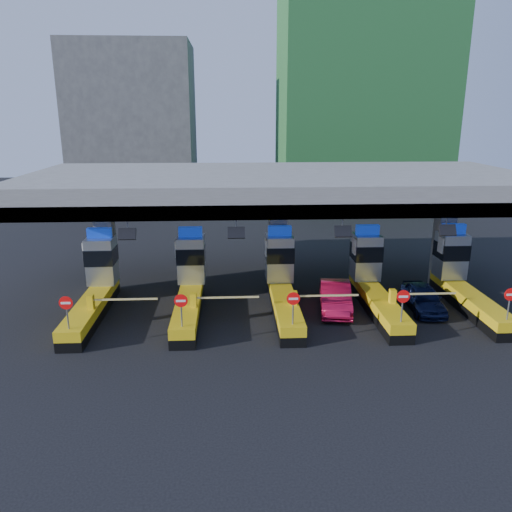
{
  "coord_description": "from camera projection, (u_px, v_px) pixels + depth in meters",
  "views": [
    {
      "loc": [
        -2.76,
        -25.4,
        10.2
      ],
      "look_at": [
        -1.43,
        0.0,
        2.93
      ],
      "focal_mm": 35.0,
      "sensor_mm": 36.0,
      "label": 1
    }
  ],
  "objects": [
    {
      "name": "bg_building_concrete",
      "position": [
        134.0,
        124.0,
        58.72
      ],
      "size": [
        14.0,
        10.0,
        18.0
      ],
      "primitive_type": "cube",
      "color": "#4C4C49",
      "rests_on": "ground"
    },
    {
      "name": "toll_lane_left",
      "position": [
        190.0,
        283.0,
        26.96
      ],
      "size": [
        4.43,
        8.0,
        4.16
      ],
      "color": "black",
      "rests_on": "ground"
    },
    {
      "name": "toll_lane_far_left",
      "position": [
        96.0,
        284.0,
        26.71
      ],
      "size": [
        4.43,
        8.0,
        4.16
      ],
      "color": "black",
      "rests_on": "ground"
    },
    {
      "name": "red_car",
      "position": [
        335.0,
        297.0,
        26.74
      ],
      "size": [
        2.21,
        4.67,
        1.48
      ],
      "primitive_type": "imported",
      "rotation": [
        0.0,
        0.0,
        -0.15
      ],
      "color": "maroon",
      "rests_on": "ground"
    },
    {
      "name": "toll_canopy",
      "position": [
        278.0,
        188.0,
        28.4
      ],
      "size": [
        28.0,
        12.09,
        7.0
      ],
      "color": "slate",
      "rests_on": "ground"
    },
    {
      "name": "toll_lane_center",
      "position": [
        282.0,
        281.0,
        27.21
      ],
      "size": [
        4.43,
        8.0,
        4.16
      ],
      "color": "black",
      "rests_on": "ground"
    },
    {
      "name": "toll_lane_right",
      "position": [
        372.0,
        280.0,
        27.47
      ],
      "size": [
        4.43,
        8.0,
        4.16
      ],
      "color": "black",
      "rests_on": "ground"
    },
    {
      "name": "van",
      "position": [
        423.0,
        298.0,
        26.75
      ],
      "size": [
        1.88,
        4.18,
        1.4
      ],
      "primitive_type": "imported",
      "rotation": [
        0.0,
        0.0,
        -0.06
      ],
      "color": "black",
      "rests_on": "ground"
    },
    {
      "name": "toll_lane_far_right",
      "position": [
        461.0,
        278.0,
        27.72
      ],
      "size": [
        4.43,
        8.0,
        4.16
      ],
      "color": "black",
      "rests_on": "ground"
    },
    {
      "name": "bg_building_scaffold",
      "position": [
        363.0,
        78.0,
        54.82
      ],
      "size": [
        18.0,
        12.0,
        28.0
      ],
      "primitive_type": "cube",
      "color": "#1E5926",
      "rests_on": "ground"
    },
    {
      "name": "ground",
      "position": [
        282.0,
        307.0,
        27.33
      ],
      "size": [
        120.0,
        120.0,
        0.0
      ],
      "primitive_type": "plane",
      "color": "black",
      "rests_on": "ground"
    }
  ]
}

